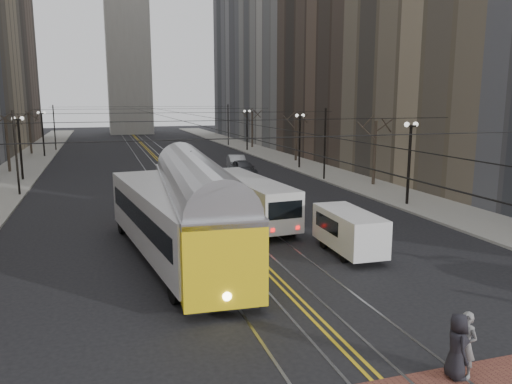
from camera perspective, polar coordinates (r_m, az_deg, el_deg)
ground at (r=15.36m, az=11.66°, el=-18.46°), size 260.00×260.00×0.00m
sidewalk_left at (r=57.72m, az=-25.47°, el=2.24°), size 5.00×140.00×0.15m
sidewalk_right at (r=61.12m, az=3.60°, el=3.65°), size 5.00×140.00×0.15m
streetcar_rails at (r=57.53m, az=-10.52°, el=2.99°), size 4.80×130.00×0.02m
centre_lines at (r=57.53m, az=-10.52°, el=3.00°), size 0.42×130.00×0.01m
building_right_mid at (r=66.75m, az=12.37°, el=18.59°), size 16.00×20.00×34.00m
building_right_far at (r=103.61m, az=0.93°, el=17.54°), size 16.00×20.00×40.00m
lamp_posts at (r=41.22m, az=-7.88°, el=4.05°), size 27.60×57.20×5.60m
street_trees at (r=47.61m, az=-9.19°, el=4.88°), size 31.68×53.28×5.60m
trolley_wires at (r=47.12m, az=-9.15°, el=6.01°), size 25.96×120.00×6.60m
transit_bus at (r=23.76m, az=-10.10°, el=-3.62°), size 4.44×13.40×3.29m
streetcar at (r=24.16m, az=-6.82°, el=-2.81°), size 3.81×15.76×3.68m
rear_bus at (r=30.39m, az=-0.71°, el=-0.95°), size 2.98×10.39×2.68m
cargo_van at (r=24.52m, az=10.56°, el=-4.62°), size 1.98×4.81×2.10m
sedan_grey at (r=48.30m, az=-1.47°, el=2.72°), size 1.93×4.77×1.62m
sedan_silver at (r=52.98m, az=-2.21°, el=3.38°), size 2.20×4.94×1.58m
pedestrian_a at (r=14.93m, az=22.00°, el=-15.99°), size 0.80×1.01×1.81m
pedestrian_b at (r=15.08m, az=22.81°, el=-15.76°), size 0.58×0.75×1.81m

